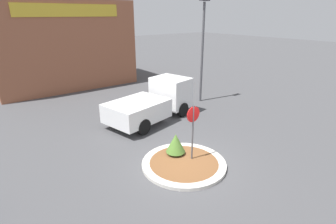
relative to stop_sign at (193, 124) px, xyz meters
name	(u,v)px	position (x,y,z in m)	size (l,w,h in m)	color
ground_plane	(184,165)	(-0.46, -0.03, -1.73)	(120.00, 120.00, 0.00)	#474749
traffic_island	(184,164)	(-0.46, -0.03, -1.66)	(3.52, 3.52, 0.14)	beige
stop_sign	(193,124)	(0.00, 0.00, 0.00)	(0.66, 0.07, 2.52)	#4C4C51
island_shrub	(176,143)	(-0.29, 0.74, -1.06)	(0.84, 0.84, 0.95)	brown
utility_truck	(154,102)	(1.53, 5.03, -0.66)	(5.86, 3.43, 2.23)	white
storefront_building	(62,44)	(-0.03, 16.58, 1.77)	(10.94, 6.07, 7.01)	#93563D
light_pole	(203,44)	(6.15, 5.85, 2.30)	(0.70, 0.30, 6.93)	#4C4C51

